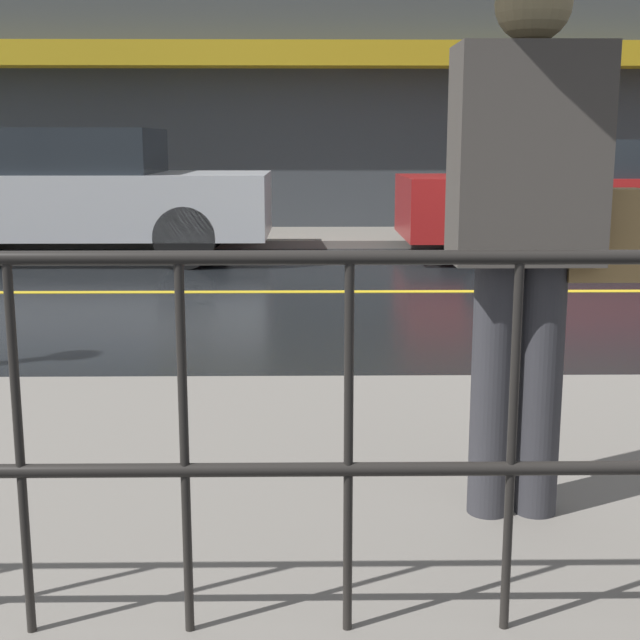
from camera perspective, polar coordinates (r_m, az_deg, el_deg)
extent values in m
plane|color=black|center=(8.54, 13.95, 1.79)|extent=(80.00, 80.00, 0.00)
cube|color=slate|center=(12.79, 9.01, 5.29)|extent=(28.00, 1.96, 0.10)
cube|color=gold|center=(8.53, 13.95, 1.82)|extent=(25.20, 0.12, 0.01)
cube|color=#383D42|center=(13.95, 8.59, 18.23)|extent=(28.00, 0.30, 6.15)
cube|color=#B79319|center=(13.48, 8.83, 16.45)|extent=(16.80, 0.55, 0.35)
cylinder|color=black|center=(2.38, -18.66, -8.04)|extent=(0.02, 0.02, 0.98)
cylinder|color=black|center=(2.29, -8.67, -8.33)|extent=(0.02, 0.02, 0.98)
cylinder|color=black|center=(2.27, 1.83, -8.37)|extent=(0.02, 0.02, 0.98)
cylinder|color=black|center=(2.33, 12.16, -8.15)|extent=(0.02, 0.02, 0.98)
cylinder|color=#333338|center=(3.07, 10.96, -4.45)|extent=(0.14, 0.14, 0.87)
cylinder|color=#333338|center=(3.10, 13.92, -4.39)|extent=(0.14, 0.14, 0.87)
cube|color=#47423D|center=(2.97, 13.10, 10.22)|extent=(0.47, 0.28, 0.69)
sphere|color=tan|center=(3.00, 13.51, 19.11)|extent=(0.24, 0.24, 0.24)
cylinder|color=#262628|center=(2.99, 13.44, 17.55)|extent=(0.02, 0.02, 0.76)
cube|color=#9E7A47|center=(3.06, 17.63, 5.22)|extent=(0.24, 0.12, 0.30)
cube|color=#B2B5BA|center=(10.92, -15.62, 7.16)|extent=(4.62, 1.87, 0.72)
cube|color=#1E2328|center=(10.94, -16.75, 10.33)|extent=(2.40, 1.72, 0.51)
cylinder|color=black|center=(11.49, -7.53, 6.11)|extent=(0.68, 0.22, 0.68)
cylinder|color=black|center=(9.85, -8.64, 5.24)|extent=(0.68, 0.22, 0.68)
cube|color=maroon|center=(11.12, 17.58, 6.95)|extent=(4.73, 1.79, 0.71)
cube|color=#1E2328|center=(11.04, 16.81, 9.90)|extent=(2.46, 1.65, 0.42)
cylinder|color=black|center=(11.55, 9.31, 5.93)|extent=(0.62, 0.22, 0.62)
cylinder|color=black|center=(10.01, 10.87, 5.08)|extent=(0.62, 0.22, 0.62)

